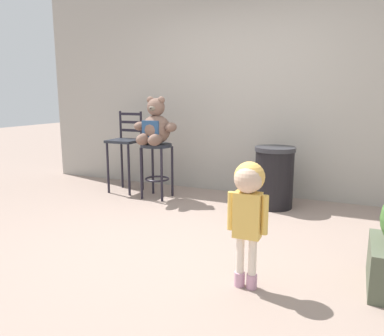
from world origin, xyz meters
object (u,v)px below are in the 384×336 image
(bar_stool_with_teddy, at_px, (157,159))
(trash_bin, at_px, (274,177))
(bar_chair_empty, at_px, (126,145))
(teddy_bear, at_px, (155,127))
(child_walking, at_px, (248,198))

(bar_stool_with_teddy, relative_size, trash_bin, 0.98)
(trash_bin, xyz_separation_m, bar_chair_empty, (-2.02, -0.05, 0.27))
(teddy_bear, height_order, trash_bin, teddy_bear)
(teddy_bear, distance_m, bar_chair_empty, 0.64)
(child_walking, bearing_deg, bar_stool_with_teddy, -82.36)
(teddy_bear, bearing_deg, trash_bin, 8.01)
(bar_stool_with_teddy, xyz_separation_m, teddy_bear, (0.00, -0.03, 0.41))
(bar_stool_with_teddy, bearing_deg, bar_chair_empty, 166.60)
(trash_bin, relative_size, bar_chair_empty, 0.66)
(bar_stool_with_teddy, height_order, trash_bin, trash_bin)
(bar_chair_empty, bearing_deg, teddy_bear, -16.27)
(teddy_bear, xyz_separation_m, bar_chair_empty, (-0.55, 0.16, -0.28))
(trash_bin, bearing_deg, child_walking, -83.56)
(bar_stool_with_teddy, distance_m, bar_chair_empty, 0.58)
(trash_bin, bearing_deg, teddy_bear, -171.99)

